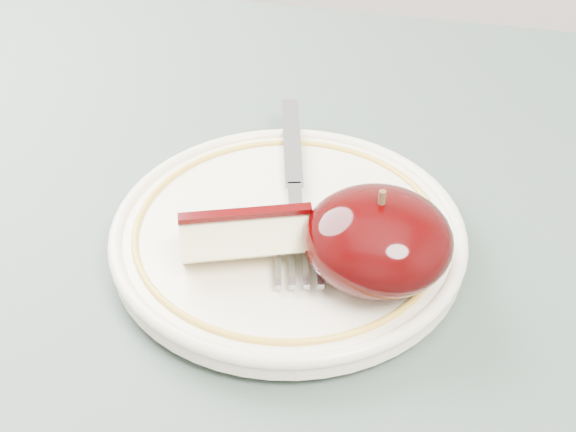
# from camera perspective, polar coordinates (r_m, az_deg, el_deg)

# --- Properties ---
(plate) EXTENTS (0.22, 0.22, 0.02)m
(plate) POSITION_cam_1_polar(r_m,az_deg,el_deg) (0.49, 0.00, -1.27)
(plate) COLOR #EEE2C7
(plate) RESTS_ON table
(apple_half) EXTENTS (0.08, 0.08, 0.06)m
(apple_half) POSITION_cam_1_polar(r_m,az_deg,el_deg) (0.44, 6.42, -1.69)
(apple_half) COLOR black
(apple_half) RESTS_ON plate
(apple_wedge) EXTENTS (0.08, 0.06, 0.04)m
(apple_wedge) POSITION_cam_1_polar(r_m,az_deg,el_deg) (0.46, -2.99, -1.49)
(apple_wedge) COLOR #F3E6B3
(apple_wedge) RESTS_ON plate
(fork) EXTENTS (0.07, 0.20, 0.00)m
(fork) POSITION_cam_1_polar(r_m,az_deg,el_deg) (0.51, 0.46, 2.11)
(fork) COLOR gray
(fork) RESTS_ON plate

